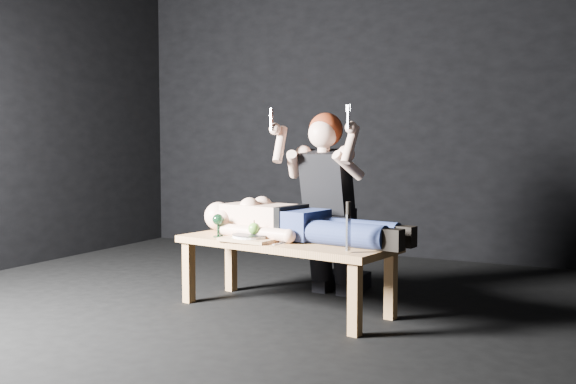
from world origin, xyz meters
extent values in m
plane|color=black|center=(0.00, 0.00, 0.00)|extent=(5.00, 5.00, 0.00)
plane|color=black|center=(0.00, 2.50, 1.50)|extent=(5.00, 0.00, 5.00)
cube|color=tan|center=(0.22, 0.22, 0.23)|extent=(1.49, 0.77, 0.45)
cube|color=tan|center=(0.05, 0.10, 0.46)|extent=(0.38, 0.29, 0.02)
cylinder|color=white|center=(0.05, 0.10, 0.48)|extent=(0.26, 0.26, 0.02)
sphere|color=#519826|center=(0.07, 0.11, 0.53)|extent=(0.08, 0.08, 0.08)
cube|color=#B2B2B7|center=(-0.13, 0.11, 0.45)|extent=(0.04, 0.15, 0.01)
cube|color=#B2B2B7|center=(0.28, 0.06, 0.45)|extent=(0.03, 0.15, 0.01)
cube|color=#B2B2B7|center=(0.25, 0.11, 0.45)|extent=(0.12, 0.11, 0.01)
camera|label=1|loc=(1.98, -3.29, 1.03)|focal=39.18mm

